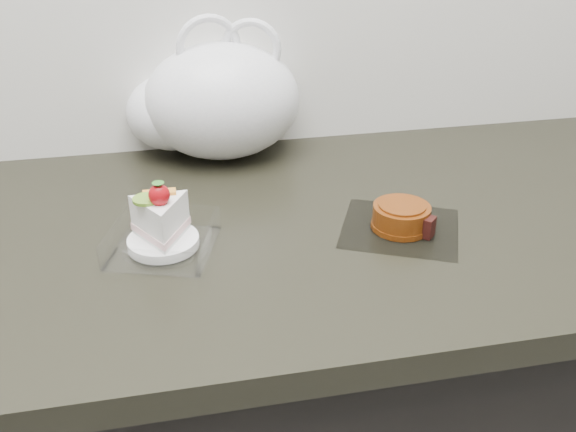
{
  "coord_description": "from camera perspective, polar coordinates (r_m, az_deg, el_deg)",
  "views": [
    {
      "loc": [
        -0.01,
        0.88,
        1.36
      ],
      "look_at": [
        0.15,
        1.63,
        0.94
      ],
      "focal_mm": 40.0,
      "sensor_mm": 36.0,
      "label": 1
    }
  ],
  "objects": [
    {
      "name": "cake_tray",
      "position": [
        0.88,
        -11.13,
        -1.28
      ],
      "size": [
        0.17,
        0.17,
        0.1
      ],
      "rotation": [
        0.0,
        0.0,
        -0.32
      ],
      "color": "white",
      "rests_on": "counter"
    },
    {
      "name": "mooncake_wrap",
      "position": [
        0.93,
        10.09,
        -0.28
      ],
      "size": [
        0.21,
        0.21,
        0.04
      ],
      "rotation": [
        0.0,
        0.0,
        -0.25
      ],
      "color": "white",
      "rests_on": "counter"
    },
    {
      "name": "plastic_bag",
      "position": [
        1.13,
        -6.76,
        10.01
      ],
      "size": [
        0.31,
        0.22,
        0.25
      ],
      "rotation": [
        0.0,
        0.0,
        -0.05
      ],
      "color": "white",
      "rests_on": "counter"
    }
  ]
}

